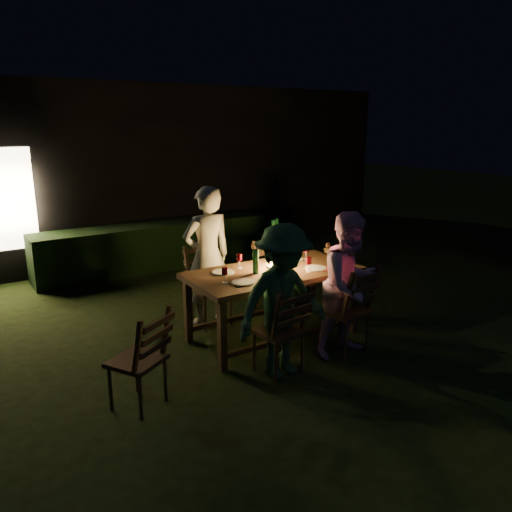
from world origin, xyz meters
TOP-DOWN VIEW (x-y plane):
  - garden_envelope at (-0.01, 6.15)m, footprint 40.00×40.00m
  - dining_table at (-0.49, 0.15)m, footprint 2.03×1.03m
  - chair_near_left at (-0.95, -0.61)m, footprint 0.48×0.51m
  - chair_near_right at (-0.05, -0.63)m, footprint 0.54×0.57m
  - chair_far_left at (-0.94, 0.93)m, footprint 0.49×0.52m
  - chair_far_right at (0.06, 0.92)m, footprint 0.44×0.47m
  - chair_end at (0.74, 0.14)m, footprint 0.50×0.47m
  - chair_spare at (-2.39, -0.44)m, footprint 0.62×0.63m
  - person_house_side at (-0.93, 0.98)m, footprint 0.65×0.43m
  - person_opp_right at (-0.05, -0.67)m, footprint 0.79×0.62m
  - person_opp_left at (-0.95, -0.66)m, footprint 1.03×0.60m
  - lantern at (-0.44, 0.20)m, footprint 0.16×0.16m
  - plate_far_left at (-1.04, 0.38)m, footprint 0.25×0.25m
  - plate_near_left at (-1.05, -0.06)m, footprint 0.25×0.25m
  - plate_far_right at (-0.04, 0.37)m, footprint 0.25×0.25m
  - plate_near_right at (-0.05, -0.07)m, footprint 0.25×0.25m
  - wineglass_a at (-0.79, 0.43)m, footprint 0.06×0.06m
  - wineglass_b at (-1.21, 0.04)m, footprint 0.06×0.06m
  - wineglass_c at (-0.20, -0.13)m, footprint 0.06×0.06m
  - wineglass_d at (0.13, 0.32)m, footprint 0.06×0.06m
  - wineglass_e at (-0.60, -0.15)m, footprint 0.06×0.06m
  - bottle_table at (-0.74, 0.15)m, footprint 0.07×0.07m
  - napkin_left at (-0.65, -0.17)m, footprint 0.18×0.14m
  - napkin_right at (0.05, -0.15)m, footprint 0.18×0.14m
  - phone at (-1.12, -0.14)m, footprint 0.14×0.07m
  - side_table at (0.41, 1.41)m, footprint 0.56×0.56m
  - ice_bucket at (0.41, 1.41)m, footprint 0.30×0.30m
  - bottle_bucket_a at (0.36, 1.37)m, footprint 0.07×0.07m
  - bottle_bucket_b at (0.46, 1.45)m, footprint 0.07×0.07m

SIDE VIEW (x-z plane):
  - chair_spare at x=-2.39m, z-range -0.19..0.79m
  - chair_far_right at x=0.06m, z-range -0.19..0.79m
  - chair_near_left at x=-0.95m, z-range -0.20..0.80m
  - chair_end at x=0.74m, z-range -0.20..0.83m
  - chair_far_left at x=-0.94m, z-range -0.21..0.84m
  - chair_near_right at x=-0.05m, z-range -0.21..0.86m
  - side_table at x=0.41m, z-range 0.29..1.04m
  - dining_table at x=-0.49m, z-range 0.34..1.18m
  - person_opp_left at x=-0.95m, z-range 0.00..1.58m
  - person_opp_right at x=-0.05m, z-range 0.00..1.62m
  - phone at x=-1.12m, z-range 0.84..0.85m
  - napkin_left at x=-0.65m, z-range 0.84..0.85m
  - napkin_right at x=0.05m, z-range 0.84..0.85m
  - plate_far_left at x=-1.04m, z-range 0.84..0.86m
  - plate_near_left at x=-1.05m, z-range 0.84..0.86m
  - plate_far_right at x=-0.04m, z-range 0.84..0.86m
  - plate_near_right at x=-0.05m, z-range 0.84..0.86m
  - ice_bucket at x=0.41m, z-range 0.76..0.98m
  - person_house_side at x=-0.93m, z-range 0.00..1.78m
  - bottle_bucket_a at x=0.36m, z-range 0.76..1.08m
  - bottle_bucket_b at x=0.46m, z-range 0.76..1.08m
  - wineglass_a at x=-0.79m, z-range 0.84..1.02m
  - wineglass_b at x=-1.21m, z-range 0.84..1.02m
  - wineglass_c at x=-0.20m, z-range 0.84..1.02m
  - wineglass_d at x=0.13m, z-range 0.84..1.02m
  - wineglass_e at x=-0.60m, z-range 0.84..1.02m
  - bottle_table at x=-0.74m, z-range 0.84..1.12m
  - lantern at x=-0.44m, z-range 0.82..1.17m
  - garden_envelope at x=-0.01m, z-range -0.02..3.18m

